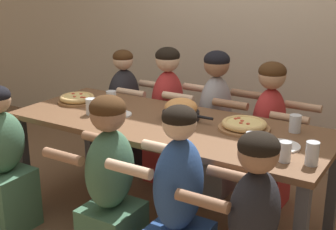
# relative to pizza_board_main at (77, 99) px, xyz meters

# --- Properties ---
(ground_plane) EXTENTS (18.00, 18.00, 0.00)m
(ground_plane) POSITION_rel_pizza_board_main_xyz_m (0.87, -0.03, -0.83)
(ground_plane) COLOR brown
(ground_plane) RESTS_ON ground
(dining_table) EXTENTS (2.28, 0.89, 0.80)m
(dining_table) POSITION_rel_pizza_board_main_xyz_m (0.87, -0.03, -0.11)
(dining_table) COLOR brown
(dining_table) RESTS_ON ground
(pizza_board_main) EXTENTS (0.30, 0.30, 0.06)m
(pizza_board_main) POSITION_rel_pizza_board_main_xyz_m (0.00, 0.00, 0.00)
(pizza_board_main) COLOR #996B42
(pizza_board_main) RESTS_ON dining_table
(pizza_board_second) EXTENTS (0.35, 0.35, 0.06)m
(pizza_board_second) POSITION_rel_pizza_board_main_xyz_m (1.39, 0.09, -0.00)
(pizza_board_second) COLOR #996B42
(pizza_board_second) RESTS_ON dining_table
(skillet_bowl) EXTENTS (0.39, 0.27, 0.15)m
(skillet_bowl) POSITION_rel_pizza_board_main_xyz_m (0.92, 0.07, 0.03)
(skillet_bowl) COLOR black
(skillet_bowl) RESTS_ON dining_table
(empty_plate_a) EXTENTS (0.18, 0.18, 0.02)m
(empty_plate_a) POSITION_rel_pizza_board_main_xyz_m (0.49, -0.09, -0.03)
(empty_plate_a) COLOR white
(empty_plate_a) RESTS_ON dining_table
(empty_plate_b) EXTENTS (0.23, 0.23, 0.02)m
(empty_plate_b) POSITION_rel_pizza_board_main_xyz_m (1.71, -0.09, -0.03)
(empty_plate_b) COLOR white
(empty_plate_b) RESTS_ON dining_table
(drinking_glass_a) EXTENTS (0.08, 0.08, 0.11)m
(drinking_glass_a) POSITION_rel_pizza_board_main_xyz_m (0.26, 0.11, 0.02)
(drinking_glass_a) COLOR silver
(drinking_glass_a) RESTS_ON dining_table
(drinking_glass_b) EXTENTS (0.07, 0.07, 0.11)m
(drinking_glass_b) POSITION_rel_pizza_board_main_xyz_m (0.56, -0.31, 0.02)
(drinking_glass_b) COLOR silver
(drinking_glass_b) RESTS_ON dining_table
(drinking_glass_c) EXTENTS (0.08, 0.08, 0.12)m
(drinking_glass_c) POSITION_rel_pizza_board_main_xyz_m (0.30, -0.18, 0.02)
(drinking_glass_c) COLOR silver
(drinking_glass_c) RESTS_ON dining_table
(drinking_glass_d) EXTENTS (0.07, 0.07, 0.13)m
(drinking_glass_d) POSITION_rel_pizza_board_main_xyz_m (1.94, -0.26, 0.03)
(drinking_glass_d) COLOR silver
(drinking_glass_d) RESTS_ON dining_table
(drinking_glass_e) EXTENTS (0.07, 0.07, 0.12)m
(drinking_glass_e) POSITION_rel_pizza_board_main_xyz_m (1.80, -0.29, 0.02)
(drinking_glass_e) COLOR silver
(drinking_glass_e) RESTS_ON dining_table
(drinking_glass_f) EXTENTS (0.06, 0.06, 0.10)m
(drinking_glass_f) POSITION_rel_pizza_board_main_xyz_m (1.56, -0.21, 0.01)
(drinking_glass_f) COLOR silver
(drinking_glass_f) RESTS_ON dining_table
(drinking_glass_g) EXTENTS (0.08, 0.08, 0.12)m
(drinking_glass_g) POSITION_rel_pizza_board_main_xyz_m (1.70, 0.22, 0.02)
(drinking_glass_g) COLOR silver
(drinking_glass_g) RESTS_ON dining_table
(diner_far_center) EXTENTS (0.51, 0.40, 1.21)m
(diner_far_center) POSITION_rel_pizza_board_main_xyz_m (0.92, 0.63, -0.27)
(diner_far_center) COLOR #99999E
(diner_far_center) RESTS_ON ground
(diner_near_center) EXTENTS (0.51, 0.40, 1.14)m
(diner_near_center) POSITION_rel_pizza_board_main_xyz_m (0.88, -0.70, -0.29)
(diner_near_center) COLOR #477556
(diner_near_center) RESTS_ON ground
(diner_near_midright) EXTENTS (0.51, 0.40, 1.16)m
(diner_near_midright) POSITION_rel_pizza_board_main_xyz_m (1.35, -0.70, -0.30)
(diner_near_midright) COLOR #2D5193
(diner_near_midright) RESTS_ON ground
(diner_far_midleft) EXTENTS (0.51, 0.40, 1.20)m
(diner_far_midleft) POSITION_rel_pizza_board_main_xyz_m (0.46, 0.63, -0.27)
(diner_far_midleft) COLOR #B22D2D
(diner_far_midleft) RESTS_ON ground
(diner_far_midright) EXTENTS (0.51, 0.40, 1.17)m
(diner_far_midright) POSITION_rel_pizza_board_main_xyz_m (1.38, 0.63, -0.29)
(diner_far_midright) COLOR #B22D2D
(diner_far_midright) RESTS_ON ground
(diner_near_left) EXTENTS (0.51, 0.40, 1.08)m
(diner_near_left) POSITION_rel_pizza_board_main_xyz_m (-0.08, -0.70, -0.34)
(diner_near_left) COLOR #477556
(diner_near_left) RESTS_ON ground
(diner_far_left) EXTENTS (0.51, 0.40, 1.13)m
(diner_far_left) POSITION_rel_pizza_board_main_xyz_m (-0.01, 0.63, -0.32)
(diner_far_left) COLOR #232328
(diner_far_left) RESTS_ON ground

